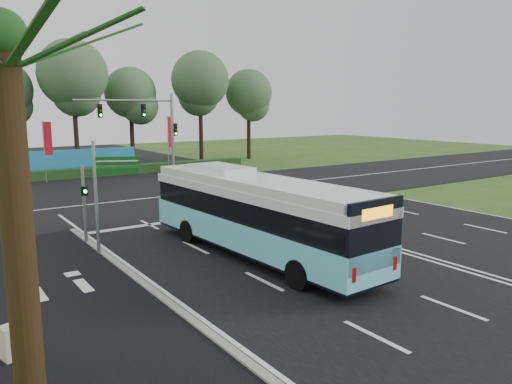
# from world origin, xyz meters

# --- Properties ---
(ground) EXTENTS (120.00, 120.00, 0.00)m
(ground) POSITION_xyz_m (0.00, 0.00, 0.00)
(ground) COLOR #2A4D19
(ground) RESTS_ON ground
(road_main) EXTENTS (20.00, 120.00, 0.04)m
(road_main) POSITION_xyz_m (0.00, 0.00, 0.02)
(road_main) COLOR black
(road_main) RESTS_ON ground
(road_cross) EXTENTS (120.00, 14.00, 0.05)m
(road_cross) POSITION_xyz_m (0.00, 12.00, 0.03)
(road_cross) COLOR black
(road_cross) RESTS_ON ground
(bike_path) EXTENTS (5.00, 18.00, 0.06)m
(bike_path) POSITION_xyz_m (-12.50, -3.00, 0.03)
(bike_path) COLOR black
(bike_path) RESTS_ON ground
(kerb_strip) EXTENTS (0.25, 18.00, 0.12)m
(kerb_strip) POSITION_xyz_m (-10.10, -3.00, 0.06)
(kerb_strip) COLOR gray
(kerb_strip) RESTS_ON ground
(city_bus) EXTENTS (3.09, 12.05, 3.43)m
(city_bus) POSITION_xyz_m (-5.13, -2.38, 1.73)
(city_bus) COLOR #6AE0F7
(city_bus) RESTS_ON ground
(pedestrian_signal) EXTENTS (0.32, 0.42, 3.46)m
(pedestrian_signal) POSITION_xyz_m (-10.20, 3.26, 1.89)
(pedestrian_signal) COLOR gray
(pedestrian_signal) RESTS_ON ground
(street_sign) EXTENTS (1.66, 0.79, 4.60)m
(street_sign) POSITION_xyz_m (-9.90, 1.28, 2.85)
(street_sign) COLOR gray
(street_sign) RESTS_ON ground
(utility_cabinet) EXTENTS (0.61, 0.55, 0.86)m
(utility_cabinet) POSITION_xyz_m (-14.50, -5.95, 0.43)
(utility_cabinet) COLOR beige
(utility_cabinet) RESTS_ON ground
(banner_flag_left) EXTENTS (0.71, 0.22, 4.87)m
(banner_flag_left) POSITION_xyz_m (-7.49, 22.97, 3.16)
(banner_flag_left) COLOR gray
(banner_flag_left) RESTS_ON ground
(banner_flag_mid) EXTENTS (0.74, 0.26, 5.17)m
(banner_flag_mid) POSITION_xyz_m (3.12, 23.41, 3.34)
(banner_flag_mid) COLOR gray
(banner_flag_mid) RESTS_ON ground
(palm_tree) EXTENTS (3.20, 3.20, 7.65)m
(palm_tree) POSITION_xyz_m (-14.50, -8.00, 6.44)
(palm_tree) COLOR #382614
(palm_tree) RESTS_ON ground
(traffic_light_gantry) EXTENTS (8.41, 0.28, 7.00)m
(traffic_light_gantry) POSITION_xyz_m (0.21, 20.50, 4.66)
(traffic_light_gantry) COLOR gray
(traffic_light_gantry) RESTS_ON ground
(hedge) EXTENTS (22.00, 1.20, 0.80)m
(hedge) POSITION_xyz_m (0.00, 24.50, 0.40)
(hedge) COLOR #173914
(hedge) RESTS_ON ground
(blue_hoarding) EXTENTS (10.00, 0.30, 2.20)m
(blue_hoarding) POSITION_xyz_m (-4.00, 27.00, 1.10)
(blue_hoarding) COLOR #2285BC
(blue_hoarding) RESTS_ON ground
(eucalyptus_row) EXTENTS (41.76, 10.01, 11.94)m
(eucalyptus_row) POSITION_xyz_m (-3.55, 30.68, 8.12)
(eucalyptus_row) COLOR black
(eucalyptus_row) RESTS_ON ground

